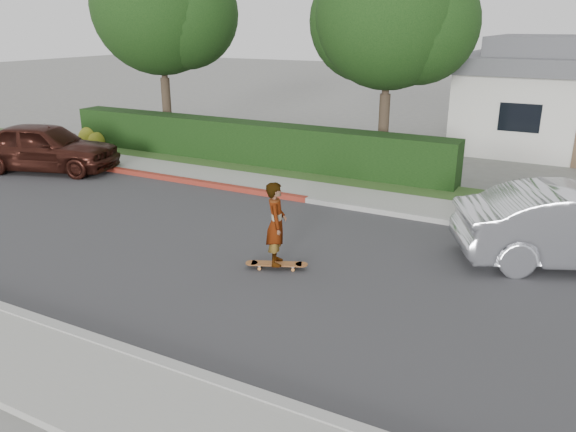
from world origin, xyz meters
name	(u,v)px	position (x,y,z in m)	size (l,w,h in m)	color
ground	(188,244)	(0.00, 0.00, 0.00)	(120.00, 120.00, 0.00)	slate
road	(188,244)	(0.00, 0.00, 0.01)	(60.00, 8.00, 0.01)	#2D2D30
curb_near	(36,321)	(0.00, -4.10, 0.07)	(60.00, 0.20, 0.15)	#9E9E99
curb_far	(276,195)	(0.00, 4.10, 0.07)	(60.00, 0.20, 0.15)	#9E9E99
curb_red_section	(143,174)	(-5.00, 4.10, 0.08)	(12.00, 0.21, 0.15)	maroon
sidewalk_far	(290,188)	(0.00, 5.00, 0.06)	(60.00, 1.60, 0.12)	gray
planting_strip	(313,176)	(0.00, 6.60, 0.05)	(60.00, 1.60, 0.10)	#2D4C1E
hedge	(244,143)	(-3.00, 7.20, 0.75)	(15.00, 1.00, 1.50)	black
flowering_shrub	(92,139)	(-10.01, 6.74, 0.33)	(1.40, 1.00, 0.90)	#2D4C19
tree_left	(163,9)	(-7.51, 8.69, 5.26)	(5.99, 5.21, 8.00)	#33261C
tree_center	(391,19)	(1.49, 9.19, 4.90)	(5.66, 4.84, 7.44)	#33261C
skateboard	(277,264)	(2.44, -0.25, 0.11)	(1.27, 0.74, 0.12)	#D07D39
skateboarder	(276,224)	(2.44, -0.25, 0.99)	(0.63, 0.41, 1.72)	white
car_maroon	(45,147)	(-8.36, 3.15, 0.82)	(1.95, 4.84, 1.65)	#351711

